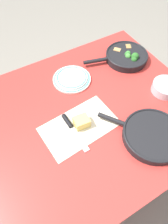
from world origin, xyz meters
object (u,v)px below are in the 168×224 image
(skillet_broccoli, at_px, (126,56))
(skillet_eggs, at_px, (152,135))
(cheese_block, at_px, (82,122))
(dinner_plate_stack, at_px, (72,78))
(prep_bowl_steel, at_px, (166,88))
(grater_knife, at_px, (71,127))

(skillet_broccoli, xyz_separation_m, skillet_eggs, (0.24, 0.53, -0.00))
(skillet_eggs, xyz_separation_m, cheese_block, (0.26, -0.24, 0.00))
(dinner_plate_stack, bearing_deg, prep_bowl_steel, 140.74)
(skillet_eggs, relative_size, prep_bowl_steel, 2.53)
(dinner_plate_stack, relative_size, prep_bowl_steel, 1.48)
(cheese_block, height_order, prep_bowl_steel, prep_bowl_steel)
(grater_knife, xyz_separation_m, cheese_block, (-0.06, 0.01, 0.02))
(skillet_broccoli, xyz_separation_m, prep_bowl_steel, (-0.03, 0.33, -0.00))
(skillet_eggs, xyz_separation_m, dinner_plate_stack, (0.15, -0.54, -0.01))
(skillet_broccoli, relative_size, cheese_block, 5.09)
(skillet_broccoli, relative_size, grater_knife, 1.77)
(skillet_eggs, distance_m, dinner_plate_stack, 0.56)
(skillet_eggs, bearing_deg, skillet_broccoli, -59.54)
(grater_knife, distance_m, prep_bowl_steel, 0.59)
(skillet_broccoli, xyz_separation_m, cheese_block, (0.50, 0.29, -0.00))
(grater_knife, bearing_deg, skillet_eggs, 50.06)
(grater_knife, relative_size, cheese_block, 2.87)
(cheese_block, xyz_separation_m, prep_bowl_steel, (-0.53, 0.04, 0.00))
(dinner_plate_stack, bearing_deg, cheese_block, 70.73)
(grater_knife, xyz_separation_m, dinner_plate_stack, (-0.16, -0.30, 0.00))
(skillet_eggs, height_order, grater_knife, skillet_eggs)
(skillet_eggs, bearing_deg, prep_bowl_steel, -89.19)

